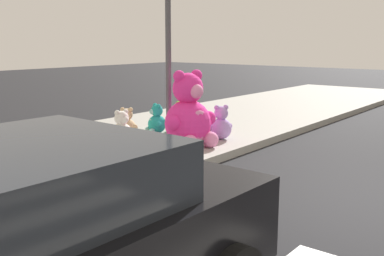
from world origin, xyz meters
name	(u,v)px	position (x,y,z in m)	size (l,w,h in m)	color
sidewalk	(103,148)	(0.00, 5.20, 0.07)	(28.00, 4.40, 0.15)	#9E9B93
sign_pole	(168,54)	(1.00, 4.40, 1.85)	(0.56, 0.11, 3.20)	#4C4C51
plush_pink_large	(189,116)	(0.90, 3.81, 0.72)	(1.08, 1.00, 1.42)	#F22D93
plush_tan	(127,125)	(0.76, 5.34, 0.40)	(0.44, 0.42, 0.61)	tan
plush_lavender	(221,125)	(1.81, 3.73, 0.43)	(0.48, 0.50, 0.69)	#B28CD8
plush_red	(206,126)	(1.98, 4.22, 0.34)	(0.33, 0.34, 0.47)	red
plush_teal	(156,121)	(1.43, 5.15, 0.40)	(0.46, 0.46, 0.64)	teal
plush_white	(123,131)	(0.19, 4.85, 0.42)	(0.52, 0.47, 0.68)	white
plush_lime	(178,119)	(1.94, 4.96, 0.41)	(0.47, 0.47, 0.66)	#8CD133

